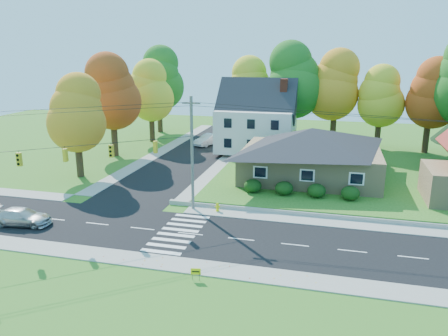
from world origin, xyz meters
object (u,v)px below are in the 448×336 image
object	(u,v)px
silver_sedan	(22,217)
white_car	(208,140)
ranch_house	(311,153)
fire_hydrant	(217,207)

from	to	relation	value
silver_sedan	white_car	xyz separation A→B (m)	(5.87, 33.15, 0.13)
ranch_house	silver_sedan	bearing A→B (deg)	-140.85
ranch_house	silver_sedan	xyz separation A→B (m)	(-21.71, -17.68, -2.56)
white_car	fire_hydrant	bearing A→B (deg)	-48.21
ranch_house	silver_sedan	distance (m)	28.12
fire_hydrant	silver_sedan	bearing A→B (deg)	-154.82
ranch_house	fire_hydrant	xyz separation A→B (m)	(-7.24, -10.87, -2.87)
silver_sedan	white_car	world-z (taller)	white_car
white_car	silver_sedan	bearing A→B (deg)	-76.34
white_car	fire_hydrant	world-z (taller)	white_car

